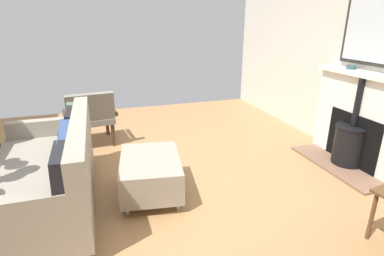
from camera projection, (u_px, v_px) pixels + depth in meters
ground_plane at (146, 186)px, 3.20m from camera, size 5.32×6.14×0.01m
wall_left at (371, 43)px, 3.48m from camera, size 0.12×6.14×2.81m
fireplace at (359, 127)px, 3.53m from camera, size 0.57×1.37×1.11m
mantel_bowl_near at (351, 67)px, 3.56m from camera, size 0.11×0.11×0.05m
sofa at (50, 171)px, 2.74m from camera, size 0.89×1.77×0.83m
ottoman at (151, 172)px, 2.98m from camera, size 0.68×0.87×0.39m
armchair_accent at (90, 115)px, 4.10m from camera, size 0.74×0.66×0.78m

